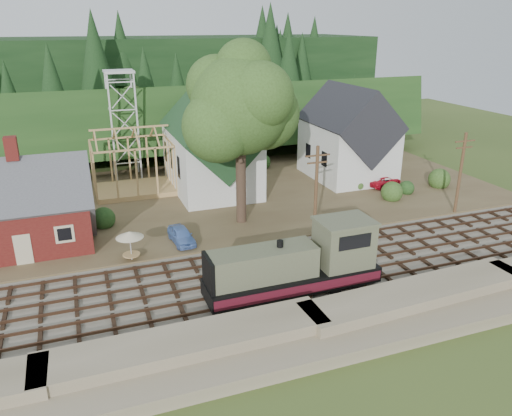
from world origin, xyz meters
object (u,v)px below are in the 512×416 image
object	(u,v)px
car_blue	(181,235)
car_red	(384,181)
locomotive	(299,265)
patio_set	(130,236)

from	to	relation	value
car_blue	car_red	bearing A→B (deg)	10.97
locomotive	patio_set	distance (m)	13.23
locomotive	patio_set	xyz separation A→B (m)	(-10.14, 8.50, 0.17)
locomotive	patio_set	bearing A→B (deg)	140.01
car_blue	locomotive	bearing A→B (deg)	-65.69
car_red	patio_set	size ratio (longest dim) A/B	1.83
locomotive	car_blue	size ratio (longest dim) A/B	3.06
car_red	patio_set	distance (m)	29.92
car_blue	car_red	size ratio (longest dim) A/B	0.91
car_red	patio_set	world-z (taller)	patio_set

